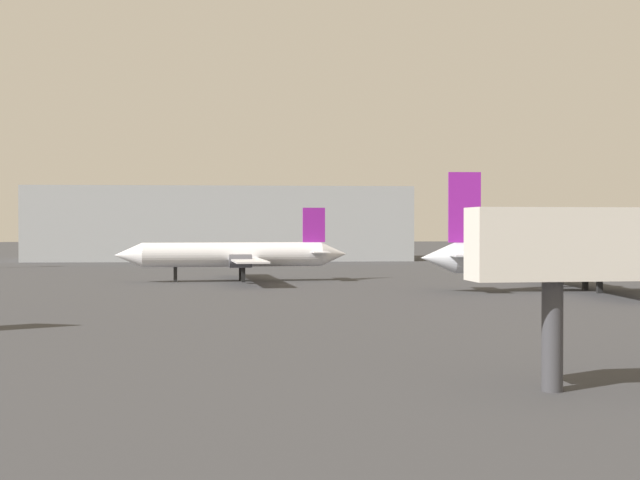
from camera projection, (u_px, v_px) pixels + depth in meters
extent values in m
cylinder|color=silver|center=(608.00, 258.00, 72.33)|extent=(25.86, 3.43, 2.55)
cone|color=silver|center=(437.00, 258.00, 71.73)|extent=(2.89, 2.65, 2.55)
cube|color=silver|center=(592.00, 262.00, 72.28)|extent=(4.88, 24.38, 0.20)
cube|color=silver|center=(459.00, 255.00, 71.80)|extent=(2.25, 7.12, 0.13)
cube|color=purple|center=(464.00, 207.00, 71.76)|extent=(2.69, 0.34, 5.83)
cylinder|color=#4C4C54|center=(582.00, 262.00, 76.92)|extent=(2.57, 1.60, 1.51)
cylinder|color=#4C4C54|center=(623.00, 266.00, 67.71)|extent=(2.57, 1.60, 1.51)
cube|color=black|center=(585.00, 281.00, 73.98)|extent=(0.43, 0.43, 1.56)
cube|color=black|center=(599.00, 284.00, 70.63)|extent=(0.43, 0.43, 1.56)
cylinder|color=white|center=(233.00, 255.00, 85.59)|extent=(17.76, 4.20, 2.40)
cone|color=white|center=(128.00, 255.00, 83.79)|extent=(2.87, 2.66, 2.40)
cone|color=white|center=(334.00, 254.00, 87.39)|extent=(2.87, 2.66, 2.40)
cube|color=white|center=(242.00, 258.00, 85.75)|extent=(5.19, 22.55, 0.17)
cube|color=white|center=(317.00, 252.00, 87.09)|extent=(2.30, 6.07, 0.11)
cube|color=purple|center=(314.00, 225.00, 86.99)|extent=(2.27, 0.44, 3.46)
cylinder|color=#4C4C54|center=(240.00, 261.00, 81.48)|extent=(2.24, 1.48, 1.27)
cylinder|color=#4C4C54|center=(233.00, 258.00, 89.84)|extent=(2.24, 1.48, 1.27)
cube|color=black|center=(175.00, 275.00, 84.62)|extent=(0.39, 0.39, 1.46)
cube|color=black|center=(243.00, 275.00, 84.39)|extent=(0.39, 0.39, 1.46)
cube|color=black|center=(241.00, 273.00, 87.17)|extent=(0.39, 0.39, 1.46)
cylinder|color=#3F3F44|center=(552.00, 336.00, 28.57)|extent=(0.70, 0.70, 3.66)
cube|color=#999EA3|center=(222.00, 224.00, 142.46)|extent=(60.28, 19.61, 11.72)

